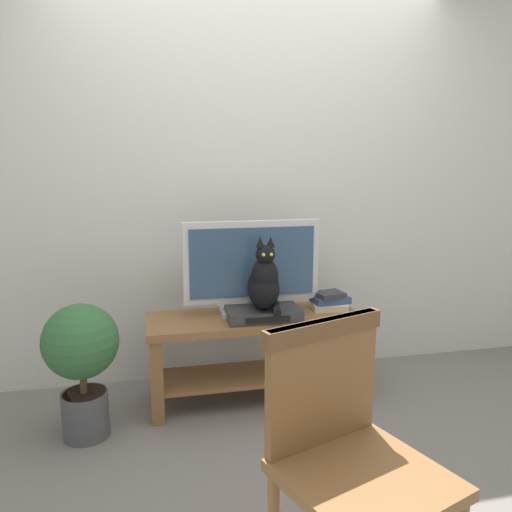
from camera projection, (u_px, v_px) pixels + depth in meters
ground_plane at (295, 456)px, 2.45m from camera, size 12.00×12.00×0.00m
back_wall at (249, 165)px, 3.24m from camera, size 7.00×0.12×2.80m
tv_stand at (254, 341)px, 2.96m from camera, size 1.26×0.43×0.53m
tv at (252, 266)px, 2.94m from camera, size 0.82×0.20×0.56m
media_box at (263, 313)px, 2.88m from camera, size 0.42×0.24×0.06m
cat at (264, 282)px, 2.83m from camera, size 0.19×0.33×0.43m
wooden_chair at (346, 444)px, 1.59m from camera, size 0.60×0.60×0.92m
book_stack at (329, 301)px, 3.07m from camera, size 0.24×0.20×0.11m
potted_plant at (82, 356)px, 2.54m from camera, size 0.39×0.39×0.72m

